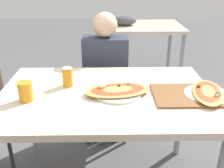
{
  "coord_description": "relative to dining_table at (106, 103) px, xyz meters",
  "views": [
    {
      "loc": [
        0.01,
        -1.45,
        1.48
      ],
      "look_at": [
        0.04,
        -0.01,
        0.84
      ],
      "focal_mm": 42.0,
      "sensor_mm": 36.0,
      "label": 1
    }
  ],
  "objects": [
    {
      "name": "serving_tray",
      "position": [
        0.5,
        -0.05,
        0.08
      ],
      "size": [
        0.44,
        0.31,
        0.01
      ],
      "color": "brown",
      "rests_on": "dining_table"
    },
    {
      "name": "pizza_main",
      "position": [
        0.07,
        -0.02,
        0.09
      ],
      "size": [
        0.43,
        0.29,
        0.06
      ],
      "color": "white",
      "rests_on": "dining_table"
    },
    {
      "name": "pizza_second",
      "position": [
        0.61,
        -0.05,
        0.09
      ],
      "size": [
        0.27,
        0.4,
        0.05
      ],
      "color": "white",
      "rests_on": "dining_table"
    },
    {
      "name": "soda_can",
      "position": [
        -0.25,
        0.11,
        0.14
      ],
      "size": [
        0.07,
        0.07,
        0.12
      ],
      "color": "orange",
      "rests_on": "dining_table"
    },
    {
      "name": "drink_glass",
      "position": [
        -0.46,
        -0.09,
        0.13
      ],
      "size": [
        0.08,
        0.08,
        0.11
      ],
      "color": "orange",
      "rests_on": "dining_table"
    },
    {
      "name": "chair_far_seated",
      "position": [
        -0.01,
        0.77,
        -0.22
      ],
      "size": [
        0.4,
        0.4,
        0.86
      ],
      "rotation": [
        0.0,
        0.0,
        3.14
      ],
      "color": "#3F2D1E",
      "rests_on": "ground_plane"
    },
    {
      "name": "background_table",
      "position": [
        0.42,
        2.07,
        0.01
      ],
      "size": [
        1.1,
        0.8,
        0.9
      ],
      "color": "beige",
      "rests_on": "ground_plane"
    },
    {
      "name": "person_seated",
      "position": [
        -0.01,
        0.66,
        -0.03
      ],
      "size": [
        0.38,
        0.24,
        1.16
      ],
      "rotation": [
        0.0,
        0.0,
        3.14
      ],
      "color": "#2D2D38",
      "rests_on": "ground_plane"
    },
    {
      "name": "dining_table",
      "position": [
        0.0,
        0.0,
        0.0
      ],
      "size": [
        1.32,
        0.89,
        0.78
      ],
      "color": "beige",
      "rests_on": "ground_plane"
    }
  ]
}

